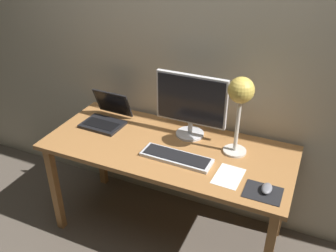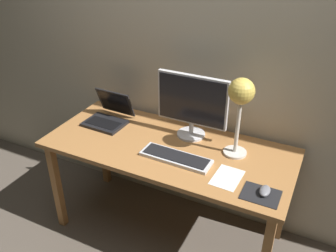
# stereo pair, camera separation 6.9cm
# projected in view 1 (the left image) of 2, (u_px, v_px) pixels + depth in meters

# --- Properties ---
(ground_plane) EXTENTS (4.80, 4.80, 0.00)m
(ground_plane) POSITION_uv_depth(u_px,v_px,m) (168.00, 229.00, 2.70)
(ground_plane) COLOR brown
(ground_plane) RESTS_ON ground
(back_wall) EXTENTS (4.80, 0.06, 2.60)m
(back_wall) POSITION_uv_depth(u_px,v_px,m) (193.00, 44.00, 2.37)
(back_wall) COLOR #B2A893
(back_wall) RESTS_ON ground
(desk) EXTENTS (1.60, 0.70, 0.74)m
(desk) POSITION_uv_depth(u_px,v_px,m) (168.00, 156.00, 2.37)
(desk) COLOR #A8703D
(desk) RESTS_ON ground
(monitor) EXTENTS (0.48, 0.19, 0.43)m
(monitor) POSITION_uv_depth(u_px,v_px,m) (191.00, 103.00, 2.33)
(monitor) COLOR silver
(monitor) RESTS_ON desk
(keyboard_main) EXTENTS (0.44, 0.15, 0.03)m
(keyboard_main) POSITION_uv_depth(u_px,v_px,m) (176.00, 157.00, 2.20)
(keyboard_main) COLOR silver
(keyboard_main) RESTS_ON desk
(laptop) EXTENTS (0.29, 0.30, 0.22)m
(laptop) POSITION_uv_depth(u_px,v_px,m) (107.00, 114.00, 2.58)
(laptop) COLOR black
(laptop) RESTS_ON desk
(desk_lamp) EXTENTS (0.15, 0.15, 0.50)m
(desk_lamp) POSITION_uv_depth(u_px,v_px,m) (240.00, 97.00, 2.08)
(desk_lamp) COLOR beige
(desk_lamp) RESTS_ON desk
(mousepad) EXTENTS (0.20, 0.16, 0.00)m
(mousepad) POSITION_uv_depth(u_px,v_px,m) (263.00, 192.00, 1.93)
(mousepad) COLOR black
(mousepad) RESTS_ON desk
(mouse) EXTENTS (0.06, 0.10, 0.03)m
(mouse) POSITION_uv_depth(u_px,v_px,m) (267.00, 188.00, 1.93)
(mouse) COLOR slate
(mouse) RESTS_ON mousepad
(paper_sheet_near_mouse) EXTENTS (0.16, 0.22, 0.00)m
(paper_sheet_near_mouse) POSITION_uv_depth(u_px,v_px,m) (229.00, 176.00, 2.06)
(paper_sheet_near_mouse) COLOR white
(paper_sheet_near_mouse) RESTS_ON desk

